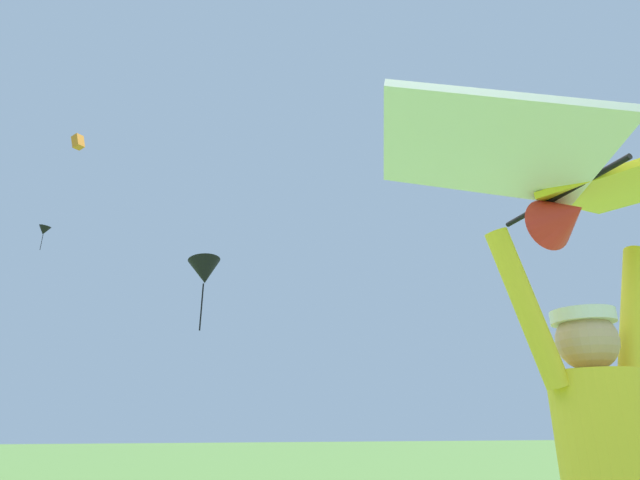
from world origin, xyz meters
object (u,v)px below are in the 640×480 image
Objects in this scene: distant_kite_black_high_left at (204,272)px; distant_kite_black_low_right at (44,230)px; held_stunt_kite at (572,179)px; distant_kite_orange_mid_left at (78,142)px.

distant_kite_black_high_left is 0.94× the size of distant_kite_black_low_right.
held_stunt_kite is 39.44m from distant_kite_orange_mid_left.
distant_kite_orange_mid_left is at bearing -33.25° from distant_kite_black_low_right.
distant_kite_black_high_left is 1.47× the size of distant_kite_orange_mid_left.
distant_kite_orange_mid_left reaches higher than distant_kite_black_high_left.
distant_kite_orange_mid_left reaches higher than distant_kite_black_low_right.
distant_kite_black_low_right reaches higher than distant_kite_black_high_left.
distant_kite_black_high_left is 28.04m from distant_kite_black_low_right.
distant_kite_black_low_right is at bearing 105.24° from distant_kite_black_high_left.
distant_kite_black_high_left is at bearing -74.76° from distant_kite_black_low_right.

